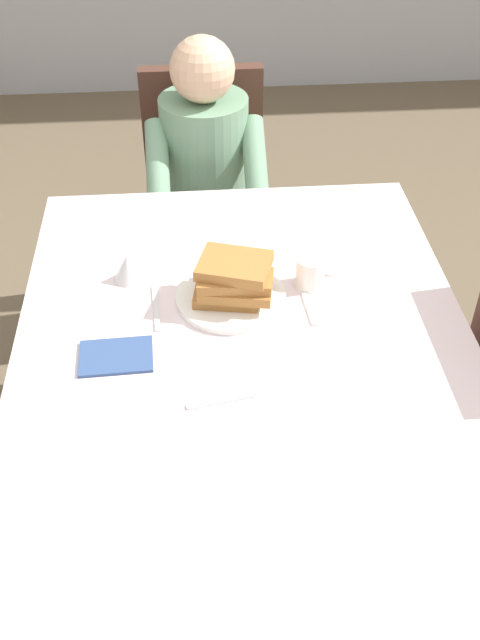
# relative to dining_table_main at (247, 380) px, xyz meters

# --- Properties ---
(ground_plane) EXTENTS (14.00, 14.00, 0.00)m
(ground_plane) POSITION_rel_dining_table_main_xyz_m (0.00, 0.00, -0.65)
(ground_plane) COLOR brown
(dining_table_main) EXTENTS (1.12, 1.52, 0.74)m
(dining_table_main) POSITION_rel_dining_table_main_xyz_m (0.00, 0.00, 0.00)
(dining_table_main) COLOR silver
(dining_table_main) RESTS_ON ground
(chair_diner) EXTENTS (0.44, 0.45, 0.93)m
(chair_diner) POSITION_rel_dining_table_main_xyz_m (-0.05, 1.17, -0.12)
(chair_diner) COLOR #4C2D23
(chair_diner) RESTS_ON ground
(diner_person) EXTENTS (0.40, 0.43, 1.12)m
(diner_person) POSITION_rel_dining_table_main_xyz_m (-0.05, 1.01, 0.02)
(diner_person) COLOR gray
(diner_person) RESTS_ON ground
(plate_breakfast) EXTENTS (0.28, 0.28, 0.02)m
(plate_breakfast) POSITION_rel_dining_table_main_xyz_m (-0.02, 0.20, 0.10)
(plate_breakfast) COLOR white
(plate_breakfast) RESTS_ON dining_table_main
(breakfast_stack) EXTENTS (0.21, 0.18, 0.11)m
(breakfast_stack) POSITION_rel_dining_table_main_xyz_m (-0.02, 0.19, 0.16)
(breakfast_stack) COLOR #A36B33
(breakfast_stack) RESTS_ON plate_breakfast
(cup_coffee) EXTENTS (0.11, 0.08, 0.08)m
(cup_coffee) POSITION_rel_dining_table_main_xyz_m (0.19, 0.24, 0.13)
(cup_coffee) COLOR white
(cup_coffee) RESTS_ON dining_table_main
(syrup_pitcher) EXTENTS (0.08, 0.08, 0.07)m
(syrup_pitcher) POSITION_rel_dining_table_main_xyz_m (-0.29, 0.31, 0.13)
(syrup_pitcher) COLOR silver
(syrup_pitcher) RESTS_ON dining_table_main
(fork_left_of_plate) EXTENTS (0.03, 0.18, 0.00)m
(fork_left_of_plate) POSITION_rel_dining_table_main_xyz_m (-0.21, 0.18, 0.09)
(fork_left_of_plate) COLOR silver
(fork_left_of_plate) RESTS_ON dining_table_main
(knife_right_of_plate) EXTENTS (0.03, 0.20, 0.00)m
(knife_right_of_plate) POSITION_rel_dining_table_main_xyz_m (0.17, 0.18, 0.09)
(knife_right_of_plate) COLOR silver
(knife_right_of_plate) RESTS_ON dining_table_main
(spoon_near_edge) EXTENTS (0.15, 0.04, 0.00)m
(spoon_near_edge) POSITION_rel_dining_table_main_xyz_m (-0.07, -0.15, 0.09)
(spoon_near_edge) COLOR silver
(spoon_near_edge) RESTS_ON dining_table_main
(napkin_folded) EXTENTS (0.17, 0.13, 0.01)m
(napkin_folded) POSITION_rel_dining_table_main_xyz_m (-0.30, 0.01, 0.09)
(napkin_folded) COLOR #334C7F
(napkin_folded) RESTS_ON dining_table_main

